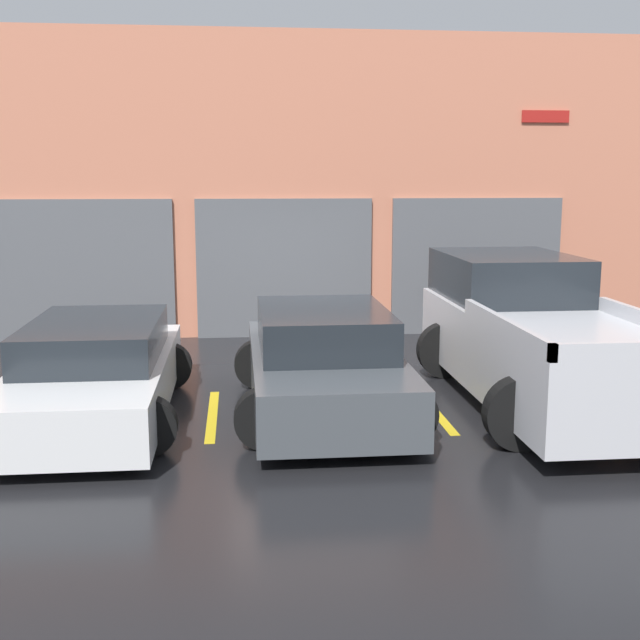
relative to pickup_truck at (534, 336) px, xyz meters
name	(u,v)px	position (x,y,z in m)	size (l,w,h in m)	color
ground_plane	(310,374)	(-2.82, 1.74, -0.87)	(28.00, 28.00, 0.00)	black
shophouse_building	(293,189)	(-2.82, 5.03, 1.85)	(16.95, 0.68, 5.54)	#D17A5B
pickup_truck	(534,336)	(0.00, 0.00, 0.00)	(2.49, 5.24, 1.85)	silver
sedan_white	(96,373)	(-5.63, -0.25, -0.29)	(2.18, 4.47, 1.21)	white
sedan_side	(324,364)	(-2.82, -0.25, -0.25)	(2.26, 4.21, 1.32)	#474C51
parking_stripe_left	(212,415)	(-4.22, -0.28, -0.87)	(0.12, 2.20, 0.01)	gold
parking_stripe_centre	(433,408)	(-1.41, -0.28, -0.87)	(0.12, 2.20, 0.01)	gold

